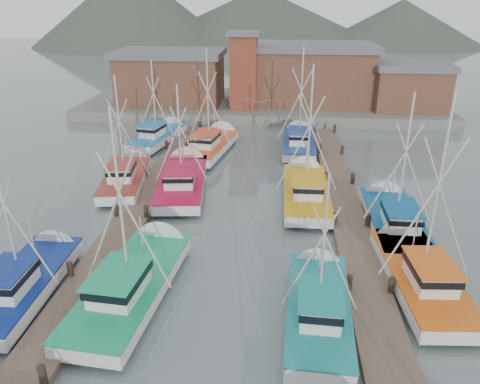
# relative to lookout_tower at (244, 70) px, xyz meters

# --- Properties ---
(ground) EXTENTS (260.00, 260.00, 0.00)m
(ground) POSITION_rel_lookout_tower_xyz_m (2.00, -33.00, -5.55)
(ground) COLOR #516160
(ground) RESTS_ON ground
(dock_left) EXTENTS (2.30, 46.00, 1.50)m
(dock_left) POSITION_rel_lookout_tower_xyz_m (-5.00, -28.96, -5.34)
(dock_left) COLOR #4D3A2F
(dock_left) RESTS_ON ground
(dock_right) EXTENTS (2.30, 46.00, 1.50)m
(dock_right) POSITION_rel_lookout_tower_xyz_m (9.00, -28.96, -5.34)
(dock_right) COLOR #4D3A2F
(dock_right) RESTS_ON ground
(quay) EXTENTS (44.00, 16.00, 1.20)m
(quay) POSITION_rel_lookout_tower_xyz_m (2.00, 4.00, -4.95)
(quay) COLOR slate
(quay) RESTS_ON ground
(shed_left) EXTENTS (12.72, 8.48, 6.20)m
(shed_left) POSITION_rel_lookout_tower_xyz_m (-9.00, 2.00, -1.21)
(shed_left) COLOR brown
(shed_left) RESTS_ON quay
(shed_center) EXTENTS (14.84, 9.54, 6.90)m
(shed_center) POSITION_rel_lookout_tower_xyz_m (8.00, 4.00, -0.86)
(shed_center) COLOR brown
(shed_center) RESTS_ON quay
(shed_right) EXTENTS (8.48, 6.36, 5.20)m
(shed_right) POSITION_rel_lookout_tower_xyz_m (19.00, 1.00, -1.71)
(shed_right) COLOR brown
(shed_right) RESTS_ON quay
(lookout_tower) EXTENTS (3.60, 3.60, 8.50)m
(lookout_tower) POSITION_rel_lookout_tower_xyz_m (0.00, 0.00, 0.00)
(lookout_tower) COLOR brown
(lookout_tower) RESTS_ON quay
(distant_hills) EXTENTS (175.00, 140.00, 42.00)m
(distant_hills) POSITION_rel_lookout_tower_xyz_m (-10.76, 89.59, -5.55)
(distant_hills) COLOR #3D483C
(distant_hills) RESTS_ON ground
(boat_4) EXTENTS (4.24, 10.53, 10.50)m
(boat_4) POSITION_rel_lookout_tower_xyz_m (-2.43, -35.50, -4.86)
(boat_4) COLOR #111F38
(boat_4) RESTS_ON ground
(boat_5) EXTENTS (3.26, 8.91, 8.01)m
(boat_5) POSITION_rel_lookout_tower_xyz_m (6.40, -36.61, -4.87)
(boat_5) COLOR #111F38
(boat_5) RESTS_ON ground
(boat_6) EXTENTS (3.68, 8.88, 8.94)m
(boat_6) POSITION_rel_lookout_tower_xyz_m (-7.71, -35.94, -4.87)
(boat_6) COLOR #111F38
(boat_6) RESTS_ON ground
(boat_7) EXTENTS (4.34, 9.52, 10.84)m
(boat_7) POSITION_rel_lookout_tower_xyz_m (11.56, -33.55, -4.86)
(boat_7) COLOR #111F38
(boat_7) RESTS_ON ground
(boat_8) EXTENTS (4.38, 10.73, 8.93)m
(boat_8) POSITION_rel_lookout_tower_xyz_m (-2.81, -22.04, -4.87)
(boat_8) COLOR #111F38
(boat_8) RESTS_ON ground
(boat_9) EXTENTS (4.21, 9.92, 10.47)m
(boat_9) POSITION_rel_lookout_tower_xyz_m (6.36, -23.25, -4.86)
(boat_9) COLOR #111F38
(boat_9) RESTS_ON ground
(boat_10) EXTENTS (3.92, 9.25, 9.22)m
(boat_10) POSITION_rel_lookout_tower_xyz_m (-7.28, -21.75, -4.87)
(boat_10) COLOR #111F38
(boat_10) RESTS_ON ground
(boat_11) EXTENTS (3.93, 9.48, 9.62)m
(boat_11) POSITION_rel_lookout_tower_xyz_m (11.63, -27.53, -4.87)
(boat_11) COLOR #111F38
(boat_11) RESTS_ON ground
(boat_12) EXTENTS (4.64, 10.34, 10.25)m
(boat_12) POSITION_rel_lookout_tower_xyz_m (-1.91, -13.10, -4.87)
(boat_12) COLOR #111F38
(boat_12) RESTS_ON ground
(boat_13) EXTENTS (4.13, 9.49, 10.35)m
(boat_13) POSITION_rel_lookout_tower_xyz_m (6.20, -11.58, -4.86)
(boat_13) COLOR #111F38
(boat_13) RESTS_ON ground
(boat_14) EXTENTS (4.40, 9.34, 8.84)m
(boat_14) POSITION_rel_lookout_tower_xyz_m (-7.46, -10.64, -4.87)
(boat_14) COLOR #111F38
(boat_14) RESTS_ON ground
(gull_near) EXTENTS (1.54, 0.61, 0.24)m
(gull_near) POSITION_rel_lookout_tower_xyz_m (1.51, -39.63, 3.69)
(gull_near) COLOR gray
(gull_near) RESTS_ON ground
(gull_far) EXTENTS (1.55, 0.65, 0.24)m
(gull_far) POSITION_rel_lookout_tower_xyz_m (3.30, -30.34, 2.99)
(gull_far) COLOR gray
(gull_far) RESTS_ON ground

